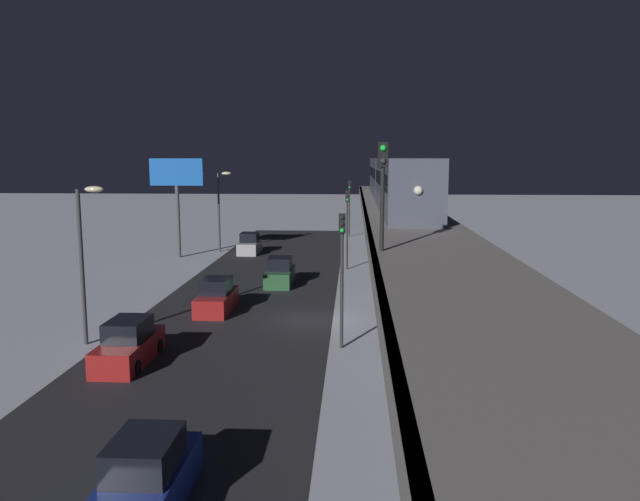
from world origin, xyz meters
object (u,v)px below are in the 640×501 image
at_px(traffic_light_near, 342,261).
at_px(traffic_light_mid, 347,218).
at_px(commercial_billboard, 177,182).
at_px(sedan_red_2, 216,298).
at_px(sedan_green, 280,273).
at_px(traffic_light_far, 349,200).
at_px(sedan_blue, 146,481).
at_px(subway_train, 394,179).
at_px(sedan_silver, 250,245).
at_px(sedan_red, 129,346).
at_px(rail_signal, 383,177).

distance_m(traffic_light_near, traffic_light_mid, 20.96).
bearing_deg(traffic_light_mid, commercial_billboard, -19.15).
bearing_deg(sedan_red_2, sedan_green, -109.51).
bearing_deg(commercial_billboard, sedan_red_2, 111.81).
relative_size(sedan_green, traffic_light_far, 0.67).
height_order(sedan_green, sedan_red_2, same).
relative_size(sedan_blue, traffic_light_near, 0.71).
distance_m(sedan_blue, traffic_light_far, 56.14).
xyz_separation_m(subway_train, sedan_green, (8.35, 5.69, -6.50)).
height_order(sedan_silver, traffic_light_far, traffic_light_far).
distance_m(subway_train, commercial_billboard, 19.92).
xyz_separation_m(sedan_red, sedan_silver, (-0.00, -31.54, 0.01)).
bearing_deg(traffic_light_near, sedan_green, -72.15).
bearing_deg(subway_train, traffic_light_far, -80.41).
height_order(sedan_blue, sedan_silver, same).
height_order(subway_train, sedan_blue, subway_train).
relative_size(sedan_green, sedan_blue, 0.95).
relative_size(traffic_light_near, commercial_billboard, 0.72).
xyz_separation_m(sedan_red, traffic_light_mid, (-9.30, -23.63, 3.41)).
bearing_deg(traffic_light_far, rail_signal, 91.90).
bearing_deg(commercial_billboard, traffic_light_mid, 160.85).
distance_m(subway_train, traffic_light_mid, 4.84).
bearing_deg(sedan_red_2, sedan_blue, 97.73).
bearing_deg(sedan_red, traffic_light_far, -101.78).
height_order(sedan_blue, commercial_billboard, commercial_billboard).
xyz_separation_m(rail_signal, sedan_red, (10.88, -2.85, -7.46)).
bearing_deg(sedan_red_2, rail_signal, 126.60).
distance_m(sedan_green, traffic_light_mid, 8.61).
relative_size(rail_signal, sedan_red_2, 0.90).
height_order(sedan_red_2, traffic_light_far, traffic_light_far).
relative_size(subway_train, sedan_red, 7.72).
xyz_separation_m(subway_train, rail_signal, (2.07, 25.82, 0.95)).
height_order(sedan_red, commercial_billboard, commercial_billboard).
xyz_separation_m(rail_signal, traffic_light_mid, (1.58, -26.49, -4.05)).
distance_m(sedan_green, traffic_light_near, 15.71).
distance_m(sedan_silver, traffic_light_far, 16.39).
relative_size(rail_signal, traffic_light_near, 0.62).
height_order(rail_signal, sedan_red_2, rail_signal).
xyz_separation_m(sedan_green, sedan_silver, (4.60, -14.26, 0.00)).
bearing_deg(sedan_green, sedan_blue, -90.00).
bearing_deg(sedan_blue, traffic_light_near, 71.35).
bearing_deg(traffic_light_mid, sedan_red, 68.52).
bearing_deg(sedan_blue, commercial_billboard, 104.82).
xyz_separation_m(subway_train, sedan_silver, (12.95, -8.57, -6.50)).
bearing_deg(traffic_light_far, sedan_green, 80.24).
distance_m(rail_signal, sedan_green, 22.36).
bearing_deg(sedan_red_2, commercial_billboard, -68.19).
distance_m(sedan_green, sedan_red_2, 8.39).
bearing_deg(subway_train, rail_signal, 85.40).
bearing_deg(sedan_red_2, sedan_silver, -85.36).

